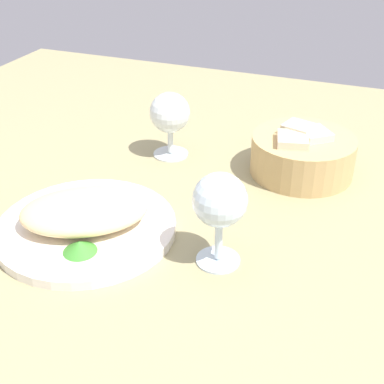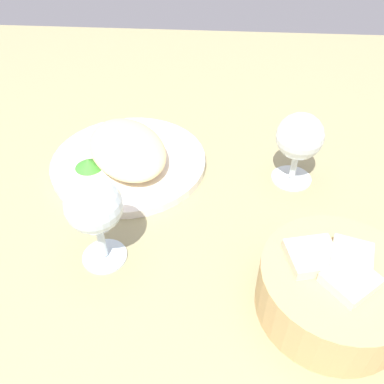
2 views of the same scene
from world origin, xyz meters
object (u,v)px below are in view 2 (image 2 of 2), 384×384
object	(u,v)px
bread_basket	(334,287)
wine_glass_far	(299,139)
plate	(129,162)
wine_glass_near	(94,209)

from	to	relation	value
bread_basket	wine_glass_far	distance (cm)	23.91
plate	wine_glass_near	bearing A→B (deg)	1.21
plate	bread_basket	distance (cm)	38.18
plate	wine_glass_far	distance (cm)	27.84
plate	wine_glass_near	distance (cm)	21.39
bread_basket	wine_glass_far	size ratio (longest dim) A/B	1.47
plate	bread_basket	size ratio (longest dim) A/B	1.47
bread_basket	wine_glass_far	world-z (taller)	wine_glass_far
plate	bread_basket	xyz separation A→B (cm)	(25.13, 28.60, 2.94)
plate	wine_glass_far	world-z (taller)	wine_glass_far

